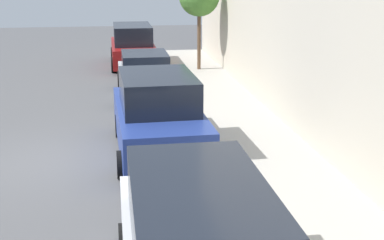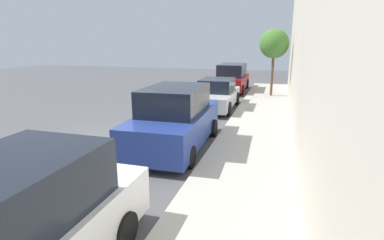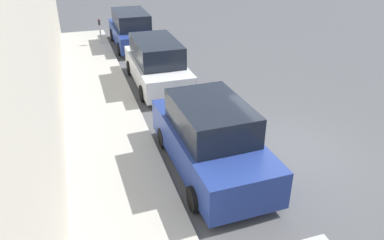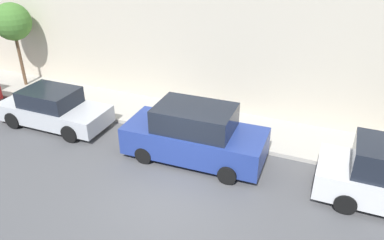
{
  "view_description": "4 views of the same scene",
  "coord_description": "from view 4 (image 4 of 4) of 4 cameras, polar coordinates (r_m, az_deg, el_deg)",
  "views": [
    {
      "loc": [
        1.28,
        -12.36,
        4.45
      ],
      "look_at": [
        3.05,
        -0.5,
        1.0
      ],
      "focal_mm": 50.0,
      "sensor_mm": 36.0,
      "label": 1
    },
    {
      "loc": [
        5.47,
        -8.68,
        3.31
      ],
      "look_at": [
        2.94,
        -0.08,
        1.0
      ],
      "focal_mm": 28.0,
      "sensor_mm": 36.0,
      "label": 2
    },
    {
      "loc": [
        5.4,
        8.16,
        5.93
      ],
      "look_at": [
        2.48,
        -0.92,
        1.0
      ],
      "focal_mm": 35.0,
      "sensor_mm": 36.0,
      "label": 3
    },
    {
      "loc": [
        -7.88,
        -4.02,
        7.31
      ],
      "look_at": [
        3.16,
        0.58,
        1.0
      ],
      "focal_mm": 35.0,
      "sensor_mm": 36.0,
      "label": 4
    }
  ],
  "objects": [
    {
      "name": "ground_plane",
      "position": [
        11.47,
        -3.47,
        -11.81
      ],
      "size": [
        60.0,
        60.0,
        0.0
      ],
      "primitive_type": "plane",
      "color": "#515154"
    },
    {
      "name": "parked_suv_third",
      "position": [
        12.71,
        0.42,
        -2.27
      ],
      "size": [
        2.1,
        4.85,
        1.98
      ],
      "color": "navy",
      "rests_on": "ground_plane"
    },
    {
      "name": "parked_sedan_fourth",
      "position": [
        15.96,
        -20.35,
        1.61
      ],
      "size": [
        1.92,
        4.51,
        1.54
      ],
      "color": "#B7BABF",
      "rests_on": "ground_plane"
    },
    {
      "name": "street_tree",
      "position": [
        19.72,
        -25.7,
        13.3
      ],
      "size": [
        1.73,
        1.73,
        3.98
      ],
      "color": "brown",
      "rests_on": "sidewalk"
    },
    {
      "name": "sidewalk",
      "position": [
        15.13,
        4.42,
        -0.84
      ],
      "size": [
        2.57,
        32.0,
        0.15
      ],
      "color": "#B2ADA3",
      "rests_on": "ground_plane"
    }
  ]
}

